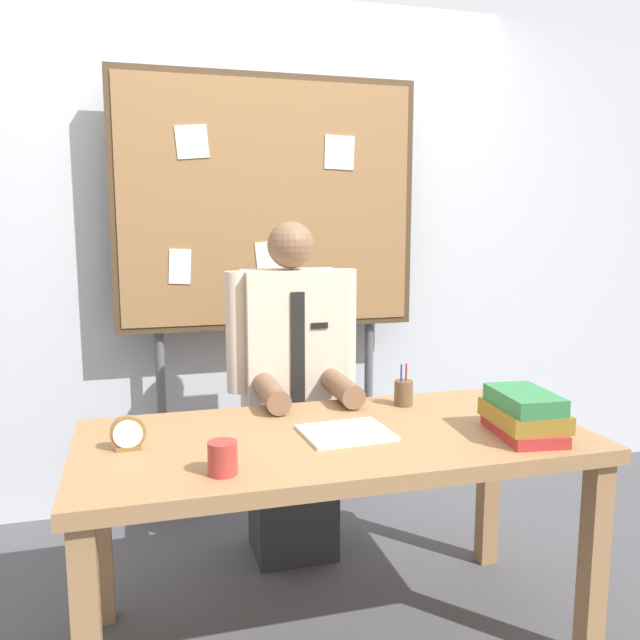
{
  "coord_description": "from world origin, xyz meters",
  "views": [
    {
      "loc": [
        -0.61,
        -1.97,
        1.43
      ],
      "look_at": [
        0.0,
        0.19,
        1.09
      ],
      "focal_mm": 36.51,
      "sensor_mm": 36.0,
      "label": 1
    }
  ],
  "objects_px": {
    "book_stack": "(524,414)",
    "pen_holder": "(403,393)",
    "desk_clock": "(128,435)",
    "coffee_mug": "(223,458)",
    "person": "(292,405)",
    "open_notebook": "(346,433)",
    "bulletin_board": "(269,209)",
    "desk": "(335,459)"
  },
  "relations": [
    {
      "from": "bulletin_board",
      "to": "desk_clock",
      "type": "xyz_separation_m",
      "value": [
        -0.65,
        -1.06,
        -0.7
      ]
    },
    {
      "from": "desk",
      "to": "desk_clock",
      "type": "bearing_deg",
      "value": 178.03
    },
    {
      "from": "person",
      "to": "pen_holder",
      "type": "xyz_separation_m",
      "value": [
        0.34,
        -0.37,
        0.12
      ]
    },
    {
      "from": "book_stack",
      "to": "open_notebook",
      "type": "distance_m",
      "value": 0.58
    },
    {
      "from": "pen_holder",
      "to": "desk_clock",
      "type": "bearing_deg",
      "value": -167.38
    },
    {
      "from": "desk_clock",
      "to": "pen_holder",
      "type": "distance_m",
      "value": 1.02
    },
    {
      "from": "open_notebook",
      "to": "pen_holder",
      "type": "distance_m",
      "value": 0.41
    },
    {
      "from": "pen_holder",
      "to": "open_notebook",
      "type": "bearing_deg",
      "value": -139.75
    },
    {
      "from": "desk_clock",
      "to": "pen_holder",
      "type": "xyz_separation_m",
      "value": [
        1.0,
        0.22,
        0.0
      ]
    },
    {
      "from": "desk_clock",
      "to": "open_notebook",
      "type": "bearing_deg",
      "value": -3.55
    },
    {
      "from": "coffee_mug",
      "to": "open_notebook",
      "type": "bearing_deg",
      "value": 27.75
    },
    {
      "from": "book_stack",
      "to": "pen_holder",
      "type": "distance_m",
      "value": 0.49
    },
    {
      "from": "desk_clock",
      "to": "pen_holder",
      "type": "height_order",
      "value": "pen_holder"
    },
    {
      "from": "bulletin_board",
      "to": "desk_clock",
      "type": "bearing_deg",
      "value": -121.63
    },
    {
      "from": "desk",
      "to": "bulletin_board",
      "type": "bearing_deg",
      "value": 90.01
    },
    {
      "from": "person",
      "to": "coffee_mug",
      "type": "xyz_separation_m",
      "value": [
        -0.4,
        -0.87,
        0.12
      ]
    },
    {
      "from": "pen_holder",
      "to": "book_stack",
      "type": "bearing_deg",
      "value": -61.1
    },
    {
      "from": "bulletin_board",
      "to": "coffee_mug",
      "type": "bearing_deg",
      "value": -106.76
    },
    {
      "from": "open_notebook",
      "to": "desk_clock",
      "type": "bearing_deg",
      "value": 176.45
    },
    {
      "from": "desk",
      "to": "book_stack",
      "type": "distance_m",
      "value": 0.63
    },
    {
      "from": "person",
      "to": "book_stack",
      "type": "bearing_deg",
      "value": -54.16
    },
    {
      "from": "book_stack",
      "to": "pen_holder",
      "type": "bearing_deg",
      "value": 118.9
    },
    {
      "from": "person",
      "to": "pen_holder",
      "type": "height_order",
      "value": "person"
    },
    {
      "from": "book_stack",
      "to": "pen_holder",
      "type": "relative_size",
      "value": 2.0
    },
    {
      "from": "bulletin_board",
      "to": "book_stack",
      "type": "height_order",
      "value": "bulletin_board"
    },
    {
      "from": "coffee_mug",
      "to": "pen_holder",
      "type": "distance_m",
      "value": 0.89
    },
    {
      "from": "desk",
      "to": "desk_clock",
      "type": "xyz_separation_m",
      "value": [
        -0.65,
        0.02,
        0.14
      ]
    },
    {
      "from": "open_notebook",
      "to": "pen_holder",
      "type": "height_order",
      "value": "pen_holder"
    },
    {
      "from": "bulletin_board",
      "to": "open_notebook",
      "type": "height_order",
      "value": "bulletin_board"
    },
    {
      "from": "bulletin_board",
      "to": "desk_clock",
      "type": "relative_size",
      "value": 19.59
    },
    {
      "from": "desk",
      "to": "pen_holder",
      "type": "height_order",
      "value": "pen_holder"
    },
    {
      "from": "pen_holder",
      "to": "bulletin_board",
      "type": "bearing_deg",
      "value": 112.31
    },
    {
      "from": "person",
      "to": "desk_clock",
      "type": "distance_m",
      "value": 0.9
    },
    {
      "from": "bulletin_board",
      "to": "open_notebook",
      "type": "bearing_deg",
      "value": -88.45
    },
    {
      "from": "bulletin_board",
      "to": "book_stack",
      "type": "relative_size",
      "value": 6.57
    },
    {
      "from": "coffee_mug",
      "to": "bulletin_board",
      "type": "bearing_deg",
      "value": 73.24
    },
    {
      "from": "person",
      "to": "bulletin_board",
      "type": "distance_m",
      "value": 0.94
    },
    {
      "from": "person",
      "to": "pen_holder",
      "type": "bearing_deg",
      "value": -47.43
    },
    {
      "from": "desk",
      "to": "open_notebook",
      "type": "distance_m",
      "value": 0.1
    },
    {
      "from": "bulletin_board",
      "to": "book_stack",
      "type": "bearing_deg",
      "value": -65.37
    },
    {
      "from": "open_notebook",
      "to": "desk_clock",
      "type": "distance_m",
      "value": 0.69
    },
    {
      "from": "desk_clock",
      "to": "person",
      "type": "bearing_deg",
      "value": 42.42
    }
  ]
}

